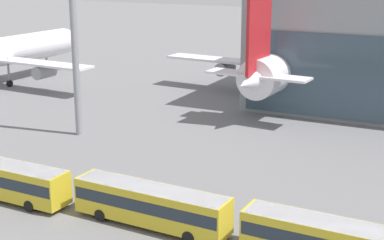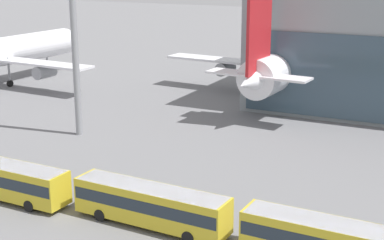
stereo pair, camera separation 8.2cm
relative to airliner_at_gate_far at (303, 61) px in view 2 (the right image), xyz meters
name	(u,v)px [view 2 (the right image)]	position (x,y,z in m)	size (l,w,h in m)	color
airliner_at_gate_far	(303,61)	(0.00, 0.00, 0.00)	(44.82, 43.71, 15.84)	white
shuttle_bus_0	(3,177)	(-12.65, -49.14, -3.80)	(13.13, 3.04, 3.22)	gold
shuttle_bus_1	(151,203)	(1.80, -48.32, -3.80)	(13.17, 3.25, 3.22)	gold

